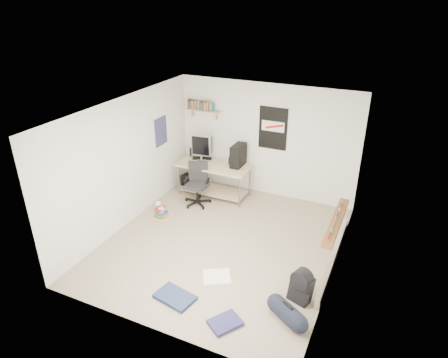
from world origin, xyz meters
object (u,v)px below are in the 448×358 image
at_px(duffel_bag, 287,312).
at_px(desk, 214,180).
at_px(office_chair, 197,183).
at_px(backpack, 301,289).
at_px(book_stack, 161,211).

bearing_deg(duffel_bag, desk, 163.27).
height_order(office_chair, backpack, office_chair).
relative_size(desk, book_stack, 4.00).
bearing_deg(book_stack, desk, 68.15).
height_order(desk, office_chair, office_chair).
relative_size(desk, duffel_bag, 3.20).
height_order(desk, book_stack, desk).
distance_m(duffel_bag, book_stack, 3.54).
height_order(office_chair, duffel_bag, office_chair).
height_order(backpack, duffel_bag, backpack).
relative_size(desk, backpack, 3.77).
distance_m(backpack, duffel_bag, 0.50).
xyz_separation_m(desk, office_chair, (-0.14, -0.54, 0.12)).
bearing_deg(backpack, desk, 155.68).
bearing_deg(desk, office_chair, -86.91).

